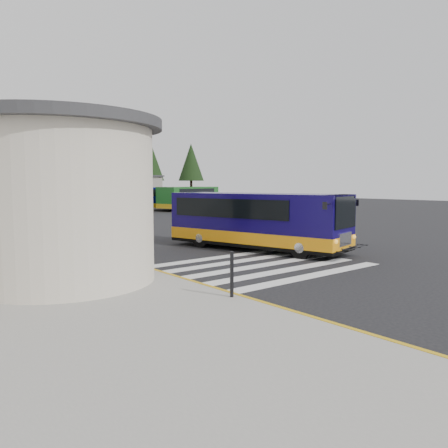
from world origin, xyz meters
TOP-DOWN VIEW (x-y plane):
  - ground at (0.00, 0.00)m, footprint 140.00×140.00m
  - curb_strip at (-4.05, 4.00)m, footprint 0.12×34.00m
  - crosswalk at (-0.50, -0.80)m, footprint 8.00×5.35m
  - depot_building at (6.00, 42.00)m, footprint 26.40×8.40m
  - tree_line at (6.29, 50.00)m, footprint 58.40×4.40m
  - transit_bus at (2.50, 2.27)m, footprint 4.84×9.57m
  - pedestrian_a at (-5.69, -1.25)m, footprint 0.52×0.70m
  - pedestrian_b at (-7.08, -0.84)m, footprint 0.84×1.00m
  - bollard at (-4.33, -4.02)m, footprint 0.10×0.10m
  - far_bus_a at (13.65, 31.94)m, footprint 9.00×2.96m
  - far_bus_b at (17.74, 29.96)m, footprint 9.40×5.45m

SIDE VIEW (x-z plane):
  - ground at x=0.00m, z-range 0.00..0.00m
  - crosswalk at x=-0.50m, z-range 0.00..0.01m
  - curb_strip at x=-4.05m, z-range 0.00..0.16m
  - bollard at x=-4.33m, z-range 0.15..1.34m
  - pedestrian_a at x=-5.69m, z-range 0.15..1.88m
  - pedestrian_b at x=-7.08m, z-range 0.15..1.98m
  - transit_bus at x=2.50m, z-range -0.06..2.57m
  - far_bus_a at x=13.65m, z-range 0.34..2.64m
  - far_bus_b at x=17.74m, z-range 0.35..2.69m
  - depot_building at x=6.00m, z-range 0.01..4.21m
  - tree_line at x=6.29m, z-range 1.77..11.77m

